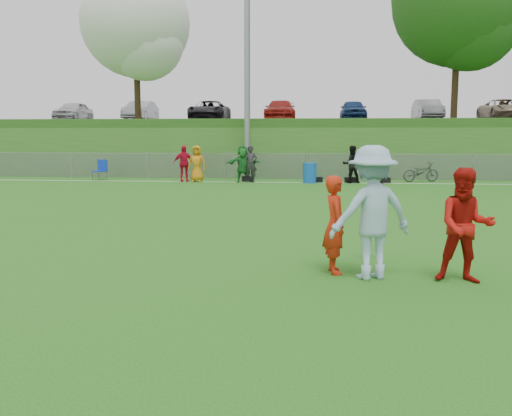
# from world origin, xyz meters

# --- Properties ---
(ground) EXTENTS (120.00, 120.00, 0.00)m
(ground) POSITION_xyz_m (0.00, 0.00, 0.00)
(ground) COLOR #235C13
(ground) RESTS_ON ground
(sideline_far) EXTENTS (60.00, 0.10, 0.01)m
(sideline_far) POSITION_xyz_m (0.00, 18.00, 0.01)
(sideline_far) COLOR white
(sideline_far) RESTS_ON ground
(fence) EXTENTS (58.00, 0.06, 1.30)m
(fence) POSITION_xyz_m (0.00, 20.00, 0.65)
(fence) COLOR gray
(fence) RESTS_ON ground
(light_pole) EXTENTS (1.20, 0.40, 12.15)m
(light_pole) POSITION_xyz_m (-3.00, 20.80, 6.71)
(light_pole) COLOR gray
(light_pole) RESTS_ON ground
(berm) EXTENTS (120.00, 18.00, 3.00)m
(berm) POSITION_xyz_m (0.00, 31.00, 1.50)
(berm) COLOR #205718
(berm) RESTS_ON ground
(parking_lot) EXTENTS (120.00, 12.00, 0.10)m
(parking_lot) POSITION_xyz_m (0.00, 33.00, 3.05)
(parking_lot) COLOR black
(parking_lot) RESTS_ON berm
(tree_white_flowering) EXTENTS (6.30, 6.30, 8.78)m
(tree_white_flowering) POSITION_xyz_m (-9.84, 24.92, 8.32)
(tree_white_flowering) COLOR black
(tree_white_flowering) RESTS_ON berm
(tree_green_near) EXTENTS (7.14, 7.14, 9.95)m
(tree_green_near) POSITION_xyz_m (8.16, 24.42, 9.03)
(tree_green_near) COLOR black
(tree_green_near) RESTS_ON berm
(car_row) EXTENTS (32.04, 5.18, 1.44)m
(car_row) POSITION_xyz_m (-1.17, 32.00, 3.82)
(car_row) COLOR silver
(car_row) RESTS_ON parking_lot
(spectator_row) EXTENTS (8.75, 1.01, 1.69)m
(spectator_row) POSITION_xyz_m (-2.63, 18.00, 0.85)
(spectator_row) COLOR red
(spectator_row) RESTS_ON ground
(gear_bags) EXTENTS (6.80, 0.41, 0.26)m
(gear_bags) POSITION_xyz_m (0.88, 18.10, 0.13)
(gear_bags) COLOR black
(gear_bags) RESTS_ON ground
(player_red_left) EXTENTS (0.48, 0.64, 1.58)m
(player_red_left) POSITION_xyz_m (0.76, 0.95, 0.79)
(player_red_left) COLOR red
(player_red_left) RESTS_ON ground
(player_red_center) EXTENTS (0.92, 0.76, 1.74)m
(player_red_center) POSITION_xyz_m (2.69, 0.55, 0.87)
(player_red_center) COLOR #AA110B
(player_red_center) RESTS_ON ground
(player_blue) EXTENTS (1.53, 1.22, 2.07)m
(player_blue) POSITION_xyz_m (1.30, 0.66, 1.03)
(player_blue) COLOR #98BBD3
(player_blue) RESTS_ON ground
(frisbee) EXTENTS (0.27, 0.27, 0.02)m
(frisbee) POSITION_xyz_m (1.50, 1.90, 0.78)
(frisbee) COLOR white
(frisbee) RESTS_ON ground
(recycling_bin) EXTENTS (0.81, 0.81, 0.92)m
(recycling_bin) POSITION_xyz_m (0.20, 17.91, 0.46)
(recycling_bin) COLOR #1055B4
(recycling_bin) RESTS_ON ground
(camp_chair) EXTENTS (0.66, 0.67, 0.99)m
(camp_chair) POSITION_xyz_m (-9.89, 18.40, 0.29)
(camp_chair) COLOR #0F32AA
(camp_chair) RESTS_ON ground
(bicycle) EXTENTS (1.85, 1.11, 0.92)m
(bicycle) POSITION_xyz_m (5.36, 19.00, 0.46)
(bicycle) COLOR #29292B
(bicycle) RESTS_ON ground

